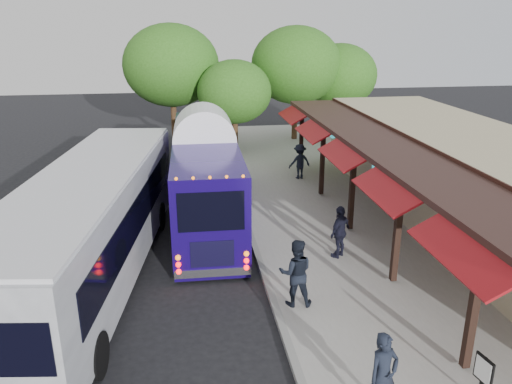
{
  "coord_description": "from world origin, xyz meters",
  "views": [
    {
      "loc": [
        -2.26,
        -12.57,
        7.6
      ],
      "look_at": [
        0.24,
        4.12,
        1.8
      ],
      "focal_mm": 35.0,
      "sensor_mm": 36.0,
      "label": 1
    }
  ],
  "objects_px": {
    "ped_c": "(340,232)",
    "city_bus": "(91,222)",
    "ped_a": "(383,375)",
    "sign_board": "(483,372)",
    "ped_b": "(296,273)",
    "ped_d": "(300,161)",
    "coach_bus": "(205,172)"
  },
  "relations": [
    {
      "from": "ped_c",
      "to": "city_bus",
      "type": "bearing_deg",
      "value": -40.31
    },
    {
      "from": "ped_a",
      "to": "sign_board",
      "type": "xyz_separation_m",
      "value": [
        2.14,
        0.0,
        -0.18
      ]
    },
    {
      "from": "ped_a",
      "to": "ped_b",
      "type": "height_order",
      "value": "ped_b"
    },
    {
      "from": "ped_a",
      "to": "ped_b",
      "type": "bearing_deg",
      "value": 83.33
    },
    {
      "from": "city_bus",
      "to": "ped_d",
      "type": "distance_m",
      "value": 12.3
    },
    {
      "from": "coach_bus",
      "to": "ped_b",
      "type": "height_order",
      "value": "coach_bus"
    },
    {
      "from": "coach_bus",
      "to": "ped_d",
      "type": "xyz_separation_m",
      "value": [
        4.85,
        4.16,
        -0.91
      ]
    },
    {
      "from": "coach_bus",
      "to": "sign_board",
      "type": "height_order",
      "value": "coach_bus"
    },
    {
      "from": "ped_a",
      "to": "coach_bus",
      "type": "bearing_deg",
      "value": 86.75
    },
    {
      "from": "city_bus",
      "to": "ped_d",
      "type": "relative_size",
      "value": 7.54
    },
    {
      "from": "coach_bus",
      "to": "ped_b",
      "type": "bearing_deg",
      "value": -73.1
    },
    {
      "from": "ped_c",
      "to": "sign_board",
      "type": "height_order",
      "value": "ped_c"
    },
    {
      "from": "ped_b",
      "to": "ped_c",
      "type": "relative_size",
      "value": 1.08
    },
    {
      "from": "ped_d",
      "to": "sign_board",
      "type": "xyz_separation_m",
      "value": [
        0.12,
        -15.66,
        -0.14
      ]
    },
    {
      "from": "ped_c",
      "to": "ped_b",
      "type": "bearing_deg",
      "value": 10.62
    },
    {
      "from": "city_bus",
      "to": "ped_c",
      "type": "xyz_separation_m",
      "value": [
        7.79,
        0.13,
        -0.87
      ]
    },
    {
      "from": "sign_board",
      "to": "ped_d",
      "type": "bearing_deg",
      "value": 80.15
    },
    {
      "from": "ped_b",
      "to": "ped_c",
      "type": "distance_m",
      "value": 3.4
    },
    {
      "from": "ped_b",
      "to": "sign_board",
      "type": "distance_m",
      "value": 5.16
    },
    {
      "from": "ped_c",
      "to": "sign_board",
      "type": "distance_m",
      "value": 6.97
    },
    {
      "from": "coach_bus",
      "to": "ped_a",
      "type": "distance_m",
      "value": 11.87
    },
    {
      "from": "coach_bus",
      "to": "ped_a",
      "type": "relative_size",
      "value": 6.2
    },
    {
      "from": "city_bus",
      "to": "sign_board",
      "type": "xyz_separation_m",
      "value": [
        8.61,
        -6.8,
        -1.03
      ]
    },
    {
      "from": "ped_c",
      "to": "ped_d",
      "type": "bearing_deg",
      "value": -135.8
    },
    {
      "from": "ped_a",
      "to": "ped_d",
      "type": "distance_m",
      "value": 15.79
    },
    {
      "from": "coach_bus",
      "to": "ped_c",
      "type": "xyz_separation_m",
      "value": [
        4.15,
        -4.58,
        -0.89
      ]
    },
    {
      "from": "ped_b",
      "to": "ped_a",
      "type": "bearing_deg",
      "value": 108.23
    },
    {
      "from": "city_bus",
      "to": "ped_b",
      "type": "xyz_separation_m",
      "value": [
        5.69,
        -2.55,
        -0.79
      ]
    },
    {
      "from": "city_bus",
      "to": "ped_c",
      "type": "bearing_deg",
      "value": 8.51
    },
    {
      "from": "ped_b",
      "to": "ped_d",
      "type": "xyz_separation_m",
      "value": [
        2.8,
        11.41,
        -0.1
      ]
    },
    {
      "from": "ped_c",
      "to": "ped_d",
      "type": "xyz_separation_m",
      "value": [
        0.7,
        8.73,
        -0.02
      ]
    },
    {
      "from": "coach_bus",
      "to": "sign_board",
      "type": "distance_m",
      "value": 12.57
    }
  ]
}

